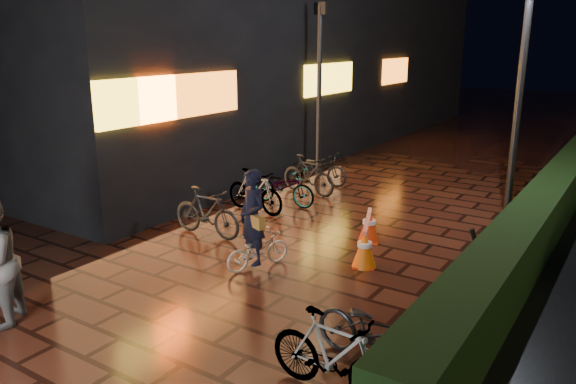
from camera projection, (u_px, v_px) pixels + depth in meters
The scene contains 10 objects.
ground at pixel (234, 301), 8.34m from camera, with size 80.00×80.00×0.00m, color #381911.
hedge at pixel (563, 185), 12.92m from camera, with size 0.70×20.00×1.00m, color black.
storefront_block at pixel (224, 18), 21.44m from camera, with size 12.09×22.00×9.00m.
lamp_post_hedge at pixel (522, 71), 11.31m from camera, with size 0.54×0.16×5.68m.
lamp_post_sf at pixel (319, 83), 15.28m from camera, with size 0.44×0.20×4.68m.
cyclist at pixel (255, 233), 9.35m from camera, with size 0.82×1.27×1.72m.
traffic_barrier at pixel (367, 236), 10.09m from camera, with size 0.92×1.61×0.66m.
cart_assembly at pixel (493, 260), 8.41m from camera, with size 0.67×0.60×1.09m.
parked_bikes_storefront at pixel (280, 184), 13.12m from camera, with size 1.94×5.24×0.97m.
parked_bikes_hedge at pixel (358, 343), 6.31m from camera, with size 1.82×1.45×0.97m.
Camera 1 is at (4.85, -5.93, 3.77)m, focal length 35.00 mm.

